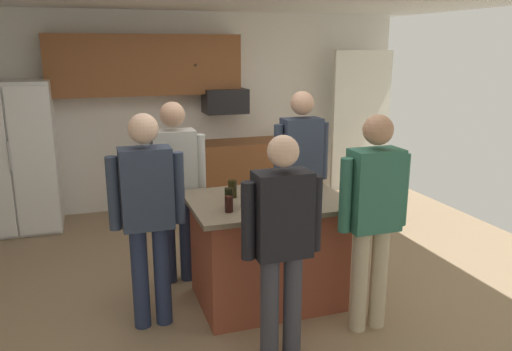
{
  "coord_description": "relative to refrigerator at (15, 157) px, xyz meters",
  "views": [
    {
      "loc": [
        -1.14,
        -4.02,
        2.16
      ],
      "look_at": [
        0.22,
        0.07,
        1.05
      ],
      "focal_mm": 35.46,
      "sensor_mm": 36.0,
      "label": 1
    }
  ],
  "objects": [
    {
      "name": "mug_ceramic_white",
      "position": [
        2.36,
        -2.94,
        0.09
      ],
      "size": [
        0.12,
        0.08,
        0.1
      ],
      "color": "#4C6B99",
      "rests_on": "kitchen_island"
    },
    {
      "name": "person_guest_right",
      "position": [
        1.56,
        -1.99,
        0.09
      ],
      "size": [
        0.57,
        0.22,
        1.69
      ],
      "rotation": [
        0.0,
        0.0,
        -0.75
      ],
      "color": "#232D4C",
      "rests_on": "ground"
    },
    {
      "name": "cabinet_run_lower",
      "position": [
        2.6,
        0.1,
        -0.44
      ],
      "size": [
        1.8,
        0.63,
        0.9
      ],
      "color": "brown",
      "rests_on": "ground"
    },
    {
      "name": "person_elder_center",
      "position": [
        2.82,
        -3.28,
        0.09
      ],
      "size": [
        0.57,
        0.22,
        1.69
      ],
      "rotation": [
        0.0,
        0.0,
        2.3
      ],
      "color": "tan",
      "rests_on": "ground"
    },
    {
      "name": "glass_stout_tall",
      "position": [
        1.96,
        -2.48,
        0.11
      ],
      "size": [
        0.07,
        0.07,
        0.15
      ],
      "color": "black",
      "rests_on": "kitchen_island"
    },
    {
      "name": "mug_blue_stoneware",
      "position": [
        2.71,
        -2.32,
        0.08
      ],
      "size": [
        0.12,
        0.08,
        0.1
      ],
      "color": "white",
      "rests_on": "kitchen_island"
    },
    {
      "name": "person_guest_left",
      "position": [
        2.82,
        -1.94,
        0.12
      ],
      "size": [
        0.57,
        0.23,
        1.74
      ],
      "rotation": [
        0.0,
        0.0,
        -2.29
      ],
      "color": "#4C5166",
      "rests_on": "ground"
    },
    {
      "name": "cabinet_run_upper",
      "position": [
        1.6,
        0.22,
        1.04
      ],
      "size": [
        2.4,
        0.38,
        0.75
      ],
      "color": "brown"
    },
    {
      "name": "tumbler_amber",
      "position": [
        1.86,
        -2.72,
        0.11
      ],
      "size": [
        0.06,
        0.06,
        0.15
      ],
      "color": "black",
      "rests_on": "kitchen_island"
    },
    {
      "name": "glass_short_whisky",
      "position": [
        1.83,
        -2.84,
        0.1
      ],
      "size": [
        0.06,
        0.06,
        0.13
      ],
      "color": "black",
      "rests_on": "kitchen_island"
    },
    {
      "name": "glass_dark_ale",
      "position": [
        2.35,
        -2.8,
        0.1
      ],
      "size": [
        0.07,
        0.07,
        0.14
      ],
      "color": "black",
      "rests_on": "kitchen_island"
    },
    {
      "name": "refrigerator",
      "position": [
        0.0,
        0.0,
        0.0
      ],
      "size": [
        0.93,
        0.76,
        1.78
      ],
      "color": "white",
      "rests_on": "ground"
    },
    {
      "name": "glass_pilsner",
      "position": [
        1.98,
        -2.76,
        0.12
      ],
      "size": [
        0.06,
        0.06,
        0.17
      ],
      "color": "black",
      "rests_on": "kitchen_island"
    },
    {
      "name": "person_guest_by_door",
      "position": [
        1.23,
        -2.71,
        0.09
      ],
      "size": [
        0.57,
        0.22,
        1.69
      ],
      "rotation": [
        0.0,
        0.0,
        0.1
      ],
      "color": "#232D4C",
      "rests_on": "ground"
    },
    {
      "name": "person_host_foreground",
      "position": [
        2.03,
        -3.43,
        0.03
      ],
      "size": [
        0.57,
        0.22,
        1.61
      ],
      "rotation": [
        0.0,
        0.0,
        1.34
      ],
      "color": "#383842",
      "rests_on": "ground"
    },
    {
      "name": "microwave_over_range",
      "position": [
        2.6,
        0.12,
        0.56
      ],
      "size": [
        0.56,
        0.4,
        0.32
      ],
      "primitive_type": "cube",
      "color": "black"
    },
    {
      "name": "floor",
      "position": [
        2.0,
        -2.38,
        -0.89
      ],
      "size": [
        7.04,
        7.04,
        0.0
      ],
      "primitive_type": "plane",
      "color": "#937A5B",
      "rests_on": "ground"
    },
    {
      "name": "kitchen_island",
      "position": [
        2.22,
        -2.61,
        -0.42
      ],
      "size": [
        1.3,
        0.97,
        0.92
      ],
      "color": "brown",
      "rests_on": "ground"
    },
    {
      "name": "serving_tray",
      "position": [
        2.36,
        -2.54,
        0.06
      ],
      "size": [
        0.44,
        0.3,
        0.04
      ],
      "color": "#B7B7BC",
      "rests_on": "kitchen_island"
    },
    {
      "name": "back_wall",
      "position": [
        2.0,
        0.42,
        0.41
      ],
      "size": [
        6.4,
        0.1,
        2.6
      ],
      "primitive_type": "cube",
      "color": "white",
      "rests_on": "ground"
    },
    {
      "name": "french_door_window_panel",
      "position": [
        4.6,
        0.02,
        0.21
      ],
      "size": [
        0.9,
        0.06,
        2.0
      ],
      "primitive_type": "cube",
      "color": "white",
      "rests_on": "ground"
    }
  ]
}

